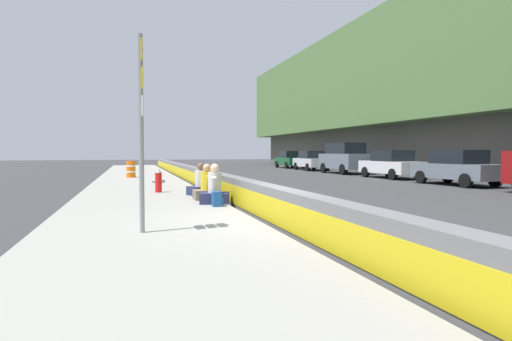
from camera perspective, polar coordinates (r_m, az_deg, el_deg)
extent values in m
plane|color=#353538|center=(9.19, 3.08, -7.59)|extent=(160.00, 160.00, 0.00)
cube|color=gray|center=(8.65, -13.82, -7.82)|extent=(80.00, 4.40, 0.14)
cube|color=slate|center=(9.12, 3.08, -4.96)|extent=(76.00, 0.44, 0.85)
cube|color=gold|center=(9.05, 1.73, -5.29)|extent=(74.48, 0.01, 0.54)
cylinder|color=gray|center=(7.87, -15.42, 4.81)|extent=(0.09, 0.09, 3.60)
cube|color=yellow|center=(8.07, -15.40, 15.51)|extent=(0.44, 0.02, 0.36)
cube|color=black|center=(8.07, -15.30, 15.51)|extent=(0.30, 0.01, 0.10)
cube|color=yellow|center=(7.97, -15.36, 12.01)|extent=(0.44, 0.02, 0.36)
cube|color=black|center=(7.97, -15.26, 12.01)|extent=(0.30, 0.01, 0.10)
cube|color=white|center=(7.91, -15.32, 8.43)|extent=(0.44, 0.02, 0.36)
cube|color=#1956AD|center=(7.91, -15.21, 8.43)|extent=(0.30, 0.01, 0.10)
cylinder|color=red|center=(15.64, -13.19, -1.61)|extent=(0.24, 0.24, 0.72)
cone|color=gray|center=(15.61, -13.21, 0.00)|extent=(0.26, 0.26, 0.16)
cylinder|color=gray|center=(15.64, -12.57, -1.47)|extent=(0.10, 0.12, 0.10)
cylinder|color=gray|center=(15.62, -13.81, -1.49)|extent=(0.10, 0.12, 0.10)
cube|color=#23284C|center=(12.06, -5.65, -3.76)|extent=(0.88, 0.97, 0.31)
cylinder|color=beige|center=(12.02, -5.66, -1.66)|extent=(0.39, 0.39, 0.58)
sphere|color=beige|center=(12.00, -5.67, 0.33)|extent=(0.26, 0.26, 0.26)
cylinder|color=beige|center=(12.24, -5.59, -1.85)|extent=(0.32, 0.21, 0.51)
cylinder|color=beige|center=(11.81, -5.72, -2.01)|extent=(0.32, 0.21, 0.51)
cube|color=#706651|center=(13.10, -6.74, -3.28)|extent=(0.69, 0.80, 0.30)
cylinder|color=gold|center=(13.07, -6.75, -1.40)|extent=(0.38, 0.38, 0.56)
sphere|color=tan|center=(13.05, -6.76, 0.38)|extent=(0.25, 0.25, 0.25)
cylinder|color=gold|center=(13.28, -6.92, -1.58)|extent=(0.29, 0.14, 0.49)
cylinder|color=gold|center=(12.87, -6.57, -1.71)|extent=(0.29, 0.14, 0.49)
cube|color=#23284C|center=(14.41, -7.55, -2.76)|extent=(0.88, 0.96, 0.30)
cylinder|color=beige|center=(14.38, -7.56, -1.06)|extent=(0.38, 0.38, 0.56)
sphere|color=brown|center=(14.36, -7.57, 0.55)|extent=(0.25, 0.25, 0.25)
cylinder|color=beige|center=(14.57, -7.93, -1.23)|extent=(0.31, 0.21, 0.49)
cylinder|color=beige|center=(14.20, -7.18, -1.33)|extent=(0.31, 0.21, 0.49)
cube|color=navy|center=(11.38, -5.42, -3.90)|extent=(0.32, 0.22, 0.40)
cube|color=navy|center=(11.41, -4.73, -4.18)|extent=(0.22, 0.06, 0.20)
cylinder|color=orange|center=(25.19, -16.73, 0.17)|extent=(0.52, 0.52, 0.95)
cylinder|color=white|center=(25.19, -16.74, 0.60)|extent=(0.54, 0.54, 0.10)
cylinder|color=white|center=(25.20, -16.73, -0.15)|extent=(0.54, 0.54, 0.10)
cube|color=slate|center=(22.45, 25.70, -0.06)|extent=(4.56, 1.95, 0.72)
cube|color=black|center=(22.37, 25.92, 1.69)|extent=(2.25, 1.69, 0.66)
cylinder|color=black|center=(22.95, 21.63, -0.84)|extent=(0.67, 0.24, 0.66)
cylinder|color=black|center=(24.11, 24.76, -0.74)|extent=(0.67, 0.24, 0.66)
cylinder|color=black|center=(20.85, 26.76, -1.26)|extent=(0.67, 0.24, 0.66)
cylinder|color=black|center=(22.11, 29.90, -1.12)|extent=(0.67, 0.24, 0.66)
cube|color=silver|center=(26.80, 17.94, 0.45)|extent=(4.51, 1.83, 0.72)
cube|color=black|center=(26.70, 18.09, 1.92)|extent=(2.21, 1.63, 0.66)
cylinder|color=black|center=(27.53, 14.74, -0.20)|extent=(0.66, 0.22, 0.66)
cylinder|color=black|center=(28.48, 17.69, -0.15)|extent=(0.66, 0.22, 0.66)
cylinder|color=black|center=(25.14, 18.21, -0.50)|extent=(0.66, 0.22, 0.66)
cylinder|color=black|center=(26.18, 21.29, -0.43)|extent=(0.66, 0.22, 0.66)
cube|color=slate|center=(31.71, 11.95, 1.26)|extent=(4.81, 1.95, 1.10)
cube|color=black|center=(31.61, 12.05, 2.98)|extent=(3.11, 1.75, 0.80)
cylinder|color=black|center=(32.67, 9.23, 0.36)|extent=(0.76, 0.22, 0.76)
cylinder|color=black|center=(33.51, 12.08, 0.39)|extent=(0.76, 0.22, 0.76)
cylinder|color=black|center=(29.93, 11.79, 0.14)|extent=(0.76, 0.22, 0.76)
cylinder|color=black|center=(30.85, 14.80, 0.18)|extent=(0.76, 0.22, 0.76)
cube|color=silver|center=(36.89, 7.53, 1.10)|extent=(4.56, 1.97, 0.72)
cube|color=black|center=(36.79, 7.59, 2.17)|extent=(2.26, 1.70, 0.66)
cylinder|color=black|center=(37.93, 5.49, 0.60)|extent=(0.67, 0.24, 0.66)
cylinder|color=black|center=(38.56, 7.90, 0.62)|extent=(0.67, 0.24, 0.66)
cylinder|color=black|center=(35.24, 7.11, 0.45)|extent=(0.67, 0.24, 0.66)
cylinder|color=black|center=(35.92, 9.67, 0.47)|extent=(0.67, 0.24, 0.66)
cube|color=#145128|center=(41.97, 4.65, 1.29)|extent=(4.52, 1.86, 0.72)
cube|color=black|center=(41.87, 4.70, 2.23)|extent=(2.22, 1.65, 0.66)
cylinder|color=black|center=(43.04, 2.89, 0.84)|extent=(0.66, 0.23, 0.66)
cylinder|color=black|center=(43.63, 5.04, 0.86)|extent=(0.66, 0.23, 0.66)
cylinder|color=black|center=(40.33, 4.22, 0.72)|extent=(0.66, 0.23, 0.66)
cylinder|color=black|center=(40.96, 6.49, 0.74)|extent=(0.66, 0.23, 0.66)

